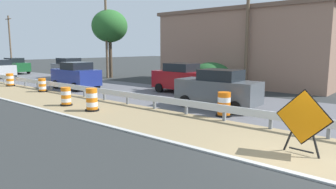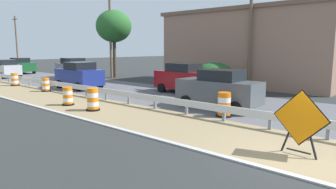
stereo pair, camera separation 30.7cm
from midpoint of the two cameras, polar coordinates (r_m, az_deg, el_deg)
name	(u,v)px [view 2 (the right image)]	position (r m, az deg, el deg)	size (l,w,h in m)	color
ground_plane	(303,160)	(9.67, 24.61, -11.08)	(160.00, 160.00, 0.00)	#2B2D2D
median_dirt_strip	(312,153)	(10.39, 25.91, -9.79)	(3.98, 120.00, 0.01)	#8E7A56
curb_near_edge	(285,174)	(8.50, 21.95, -13.61)	(0.20, 120.00, 0.11)	#ADADA8
guardrail_median	(270,117)	(12.51, 19.06, -3.91)	(0.18, 55.67, 0.71)	silver
warning_sign_diamond	(300,120)	(9.78, 24.20, -4.40)	(0.19, 1.67, 1.98)	black
traffic_barrel_nearest	(224,106)	(14.34, 10.99, -2.04)	(0.74, 0.74, 1.13)	orange
traffic_barrel_close	(93,100)	(15.87, -13.28, -1.06)	(0.70, 0.70, 1.14)	orange
traffic_barrel_mid	(68,97)	(17.74, -17.65, -0.44)	(0.65, 0.65, 1.01)	orange
traffic_barrel_far	(46,85)	(23.91, -21.41, 1.59)	(0.64, 0.64, 0.98)	orange
traffic_barrel_farther	(15,80)	(28.61, -26.32, 2.42)	(0.70, 0.70, 1.05)	orange
car_lead_near_lane	(6,68)	(37.22, -27.73, 4.32)	(2.07, 4.14, 1.91)	silver
car_trailing_near_lane	(74,69)	(31.51, -16.81, 4.55)	(2.17, 4.22, 2.17)	#4C5156
car_mid_far_lane	(21,65)	(42.47, -25.47, 4.89)	(2.05, 4.81, 1.92)	#195128
car_trailing_far_lane	(219,89)	(16.17, 9.97, 1.00)	(2.04, 4.43, 2.04)	#4C5156
car_distant_b	(79,75)	(24.77, -15.82, 3.45)	(2.21, 4.13, 2.06)	navy
car_distant_c	(185,78)	(21.44, 3.64, 3.03)	(2.09, 4.58, 2.08)	maroon
roadside_shop_near	(251,47)	(27.56, 15.56, 8.41)	(6.77, 14.98, 6.31)	#93705B
utility_pole_near	(250,31)	(23.68, 15.40, 11.33)	(0.24, 1.80, 8.41)	brown
utility_pole_mid	(110,33)	(32.70, -10.39, 11.26)	(0.24, 1.80, 9.07)	brown
utility_pole_far	(17,41)	(54.10, -26.18, 8.88)	(0.24, 1.80, 8.02)	brown
bush_roadside	(213,77)	(22.71, 8.83, 3.29)	(3.04, 3.04, 2.10)	#1E4C23
tree_roadside	(114,27)	(33.31, -9.78, 12.34)	(3.72, 3.72, 7.06)	#4C3D2D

